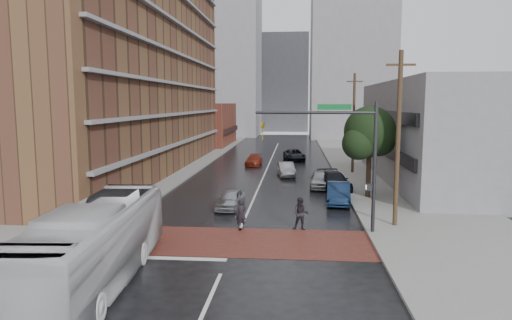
# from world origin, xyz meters

# --- Properties ---
(ground) EXTENTS (160.00, 160.00, 0.00)m
(ground) POSITION_xyz_m (0.00, 0.00, 0.00)
(ground) COLOR black
(ground) RESTS_ON ground
(crosswalk) EXTENTS (14.00, 5.00, 0.02)m
(crosswalk) POSITION_xyz_m (0.00, 0.50, 0.01)
(crosswalk) COLOR maroon
(crosswalk) RESTS_ON ground
(sidewalk_west) EXTENTS (9.00, 90.00, 0.15)m
(sidewalk_west) POSITION_xyz_m (-11.50, 25.00, 0.07)
(sidewalk_west) COLOR gray
(sidewalk_west) RESTS_ON ground
(sidewalk_east) EXTENTS (9.00, 90.00, 0.15)m
(sidewalk_east) POSITION_xyz_m (11.50, 25.00, 0.07)
(sidewalk_east) COLOR gray
(sidewalk_east) RESTS_ON ground
(apartment_block) EXTENTS (10.00, 44.00, 28.00)m
(apartment_block) POSITION_xyz_m (-14.00, 24.00, 14.00)
(apartment_block) COLOR brown
(apartment_block) RESTS_ON ground
(storefront_west) EXTENTS (8.00, 16.00, 7.00)m
(storefront_west) POSITION_xyz_m (-12.00, 54.00, 3.50)
(storefront_west) COLOR brown
(storefront_west) RESTS_ON ground
(building_east) EXTENTS (11.00, 26.00, 9.00)m
(building_east) POSITION_xyz_m (16.50, 20.00, 4.50)
(building_east) COLOR gray
(building_east) RESTS_ON ground
(distant_tower_west) EXTENTS (18.00, 16.00, 32.00)m
(distant_tower_west) POSITION_xyz_m (-14.00, 78.00, 16.00)
(distant_tower_west) COLOR gray
(distant_tower_west) RESTS_ON ground
(distant_tower_east) EXTENTS (16.00, 14.00, 36.00)m
(distant_tower_east) POSITION_xyz_m (14.00, 72.00, 18.00)
(distant_tower_east) COLOR gray
(distant_tower_east) RESTS_ON ground
(distant_tower_center) EXTENTS (12.00, 10.00, 24.00)m
(distant_tower_center) POSITION_xyz_m (0.00, 95.00, 12.00)
(distant_tower_center) COLOR gray
(distant_tower_center) RESTS_ON ground
(street_tree) EXTENTS (4.20, 4.10, 6.90)m
(street_tree) POSITION_xyz_m (8.52, 12.03, 4.73)
(street_tree) COLOR #332319
(street_tree) RESTS_ON ground
(signal_mast) EXTENTS (6.50, 0.30, 7.20)m
(signal_mast) POSITION_xyz_m (5.85, 2.50, 4.73)
(signal_mast) COLOR #2D2D33
(signal_mast) RESTS_ON ground
(utility_pole_near) EXTENTS (1.60, 0.26, 10.00)m
(utility_pole_near) POSITION_xyz_m (8.80, 4.00, 5.14)
(utility_pole_near) COLOR #473321
(utility_pole_near) RESTS_ON ground
(utility_pole_far) EXTENTS (1.60, 0.26, 10.00)m
(utility_pole_far) POSITION_xyz_m (8.80, 24.00, 5.14)
(utility_pole_far) COLOR #473321
(utility_pole_far) RESTS_ON ground
(transit_bus) EXTENTS (3.52, 11.77, 3.23)m
(transit_bus) POSITION_xyz_m (-4.69, -5.55, 1.62)
(transit_bus) COLOR silver
(transit_bus) RESTS_ON ground
(pedestrian_a) EXTENTS (0.63, 0.43, 1.68)m
(pedestrian_a) POSITION_xyz_m (0.03, 3.00, 0.84)
(pedestrian_a) COLOR black
(pedestrian_a) RESTS_ON ground
(pedestrian_b) EXTENTS (0.96, 0.78, 1.86)m
(pedestrian_b) POSITION_xyz_m (3.41, 3.00, 0.93)
(pedestrian_b) COLOR black
(pedestrian_b) RESTS_ON ground
(car_travel_a) EXTENTS (1.91, 3.92, 1.29)m
(car_travel_a) POSITION_xyz_m (-1.29, 7.79, 0.64)
(car_travel_a) COLOR #A6A7AD
(car_travel_a) RESTS_ON ground
(car_travel_b) EXTENTS (2.04, 4.28, 1.35)m
(car_travel_b) POSITION_xyz_m (2.17, 21.84, 0.68)
(car_travel_b) COLOR #A2A6A9
(car_travel_b) RESTS_ON ground
(car_travel_c) EXTENTS (1.87, 4.15, 1.18)m
(car_travel_c) POSITION_xyz_m (-1.66, 29.24, 0.59)
(car_travel_c) COLOR maroon
(car_travel_c) RESTS_ON ground
(suv_travel) EXTENTS (3.02, 5.22, 1.37)m
(suv_travel) POSITION_xyz_m (2.92, 34.27, 0.68)
(suv_travel) COLOR black
(suv_travel) RESTS_ON ground
(car_parked_near) EXTENTS (1.91, 4.65, 1.50)m
(car_parked_near) POSITION_xyz_m (6.13, 10.00, 0.75)
(car_parked_near) COLOR #122442
(car_parked_near) RESTS_ON ground
(car_parked_mid) EXTENTS (2.90, 5.33, 1.47)m
(car_parked_mid) POSITION_xyz_m (6.26, 15.21, 0.73)
(car_parked_mid) COLOR black
(car_parked_mid) RESTS_ON ground
(car_parked_far) EXTENTS (2.04, 4.40, 1.46)m
(car_parked_far) POSITION_xyz_m (5.20, 16.00, 0.73)
(car_parked_far) COLOR #9FA2A7
(car_parked_far) RESTS_ON ground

